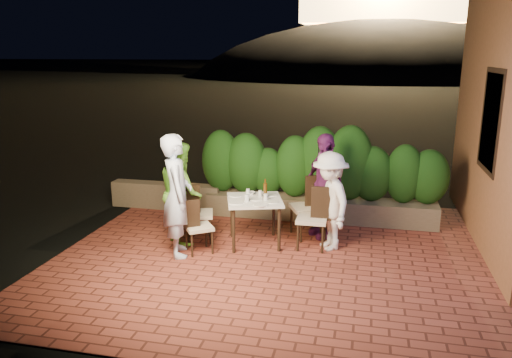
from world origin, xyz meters
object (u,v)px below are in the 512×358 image
(diner_blue, at_px, (177,196))
(parapet_lamp, at_px, (182,181))
(bowl, at_px, (250,193))
(chair_right_front, at_px, (312,217))
(diner_green, at_px, (181,192))
(beer_bottle, at_px, (265,188))
(diner_white, at_px, (330,201))
(chair_right_back, at_px, (306,206))
(chair_left_back, at_px, (199,213))
(diner_purple, at_px, (324,186))
(chair_left_front, at_px, (199,226))
(dining_table, at_px, (255,221))

(diner_blue, height_order, parapet_lamp, diner_blue)
(bowl, distance_m, diner_blue, 1.29)
(diner_blue, bearing_deg, chair_right_front, -94.70)
(bowl, bearing_deg, diner_green, -160.61)
(beer_bottle, xyz_separation_m, diner_white, (1.02, -0.03, -0.13))
(chair_right_back, distance_m, diner_green, 2.07)
(beer_bottle, distance_m, chair_left_back, 1.16)
(bowl, bearing_deg, diner_white, -7.69)
(diner_purple, bearing_deg, diner_white, -23.29)
(chair_left_front, bearing_deg, dining_table, -0.76)
(beer_bottle, relative_size, diner_purple, 0.18)
(beer_bottle, height_order, diner_blue, diner_blue)
(parapet_lamp, bearing_deg, chair_left_back, -60.03)
(diner_green, bearing_deg, chair_right_back, -104.61)
(chair_left_back, distance_m, chair_right_front, 1.83)
(chair_left_front, height_order, diner_white, diner_white)
(diner_purple, relative_size, parapet_lamp, 12.43)
(diner_purple, bearing_deg, diner_green, -108.72)
(diner_green, bearing_deg, chair_left_back, -106.59)
(diner_purple, bearing_deg, beer_bottle, -97.12)
(diner_purple, bearing_deg, dining_table, -96.45)
(diner_white, bearing_deg, parapet_lamp, -144.28)
(chair_left_front, relative_size, chair_right_front, 0.84)
(chair_right_front, bearing_deg, diner_purple, -102.86)
(diner_blue, bearing_deg, chair_left_front, -87.20)
(beer_bottle, height_order, diner_green, diner_green)
(diner_purple, xyz_separation_m, parapet_lamp, (-2.82, 0.86, -0.30))
(diner_purple, distance_m, parapet_lamp, 2.97)
(bowl, height_order, diner_blue, diner_blue)
(bowl, xyz_separation_m, chair_left_front, (-0.62, -0.77, -0.35))
(chair_left_front, xyz_separation_m, parapet_lamp, (-1.03, 1.99, 0.15))
(diner_white, height_order, diner_purple, diner_purple)
(diner_blue, xyz_separation_m, diner_green, (-0.15, 0.54, -0.10))
(bowl, xyz_separation_m, diner_purple, (1.17, 0.36, 0.10))
(chair_right_back, bearing_deg, diner_blue, 8.65)
(beer_bottle, height_order, parapet_lamp, beer_bottle)
(chair_left_back, relative_size, diner_white, 0.61)
(chair_left_back, bearing_deg, bowl, 3.01)
(chair_right_back, bearing_deg, chair_left_front, 9.80)
(chair_left_front, xyz_separation_m, chair_right_back, (1.51, 1.06, 0.10))
(chair_left_back, distance_m, diner_white, 2.11)
(beer_bottle, xyz_separation_m, diner_blue, (-1.18, -0.77, 0.02))
(bowl, xyz_separation_m, chair_left_back, (-0.78, -0.29, -0.30))
(bowl, bearing_deg, chair_left_front, -128.99)
(beer_bottle, relative_size, chair_left_front, 0.37)
(beer_bottle, xyz_separation_m, bowl, (-0.28, 0.15, -0.13))
(dining_table, height_order, diner_green, diner_green)
(dining_table, distance_m, chair_right_front, 0.92)
(beer_bottle, distance_m, diner_blue, 1.41)
(chair_left_back, bearing_deg, parapet_lamp, 102.78)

